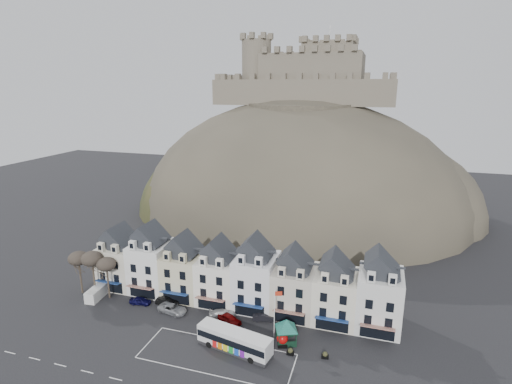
% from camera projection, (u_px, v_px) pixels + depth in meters
% --- Properties ---
extents(ground, '(300.00, 300.00, 0.00)m').
position_uv_depth(ground, '(200.00, 359.00, 56.56)').
color(ground, black).
rests_on(ground, ground).
extents(coach_bay_markings, '(22.00, 7.50, 0.01)m').
position_uv_depth(coach_bay_markings, '(217.00, 356.00, 57.14)').
color(coach_bay_markings, silver).
rests_on(coach_bay_markings, ground).
extents(townhouse_terrace, '(54.40, 9.35, 11.80)m').
position_uv_depth(townhouse_terrace, '(239.00, 275.00, 69.86)').
color(townhouse_terrace, silver).
rests_on(townhouse_terrace, ground).
extents(castle_hill, '(100.00, 76.00, 68.00)m').
position_uv_depth(castle_hill, '(302.00, 214.00, 119.74)').
color(castle_hill, '#3E3A30').
rests_on(castle_hill, ground).
extents(castle, '(50.20, 22.20, 22.00)m').
position_uv_depth(castle, '(308.00, 75.00, 115.96)').
color(castle, '#6C6152').
rests_on(castle, ground).
extents(tree_left_far, '(3.61, 3.61, 8.24)m').
position_uv_depth(tree_left_far, '(78.00, 259.00, 72.78)').
color(tree_left_far, '#372F23').
rests_on(tree_left_far, ground).
extents(tree_left_mid, '(3.78, 3.78, 8.64)m').
position_uv_depth(tree_left_mid, '(92.00, 259.00, 71.83)').
color(tree_left_mid, '#372F23').
rests_on(tree_left_mid, ground).
extents(tree_left_near, '(3.43, 3.43, 7.84)m').
position_uv_depth(tree_left_near, '(106.00, 265.00, 71.14)').
color(tree_left_near, '#372F23').
rests_on(tree_left_near, ground).
extents(bus, '(11.77, 4.91, 3.24)m').
position_uv_depth(bus, '(234.00, 340.00, 57.86)').
color(bus, '#262628').
rests_on(bus, ground).
extents(bus_shelter, '(5.73, 5.73, 3.94)m').
position_uv_depth(bus_shelter, '(286.00, 325.00, 59.38)').
color(bus_shelter, black).
rests_on(bus_shelter, ground).
extents(red_buoy, '(1.78, 1.78, 2.08)m').
position_uv_depth(red_buoy, '(282.00, 339.00, 59.14)').
color(red_buoy, black).
rests_on(red_buoy, ground).
extents(flagpole, '(1.14, 0.42, 8.17)m').
position_uv_depth(flagpole, '(275.00, 311.00, 60.02)').
color(flagpole, silver).
rests_on(flagpole, ground).
extents(white_van, '(2.39, 4.64, 2.04)m').
position_uv_depth(white_van, '(96.00, 293.00, 72.25)').
color(white_van, silver).
rests_on(white_van, ground).
extents(planter_west, '(1.06, 0.73, 1.05)m').
position_uv_depth(planter_west, '(290.00, 352.00, 57.30)').
color(planter_west, black).
rests_on(planter_west, ground).
extents(planter_east, '(1.08, 0.72, 1.03)m').
position_uv_depth(planter_east, '(325.00, 355.00, 56.55)').
color(planter_east, black).
rests_on(planter_east, ground).
extents(car_navy, '(3.97, 2.04, 1.29)m').
position_uv_depth(car_navy, '(140.00, 301.00, 70.52)').
color(car_navy, '#0D0B3B').
rests_on(car_navy, ground).
extents(car_black, '(4.31, 1.97, 1.37)m').
position_uv_depth(car_black, '(168.00, 301.00, 70.37)').
color(car_black, black).
rests_on(car_black, ground).
extents(car_silver, '(5.37, 3.19, 1.42)m').
position_uv_depth(car_silver, '(172.00, 309.00, 67.89)').
color(car_silver, '#989BA0').
rests_on(car_silver, ground).
extents(car_white, '(4.80, 3.49, 1.29)m').
position_uv_depth(car_white, '(222.00, 313.00, 66.60)').
color(car_white, silver).
rests_on(car_white, ground).
extents(car_maroon, '(4.69, 3.32, 1.48)m').
position_uv_depth(car_maroon, '(229.00, 319.00, 64.90)').
color(car_maroon, '#5D0505').
rests_on(car_maroon, ground).
extents(car_charcoal, '(4.08, 2.42, 1.27)m').
position_uv_depth(car_charcoal, '(264.00, 317.00, 65.61)').
color(car_charcoal, black).
rests_on(car_charcoal, ground).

